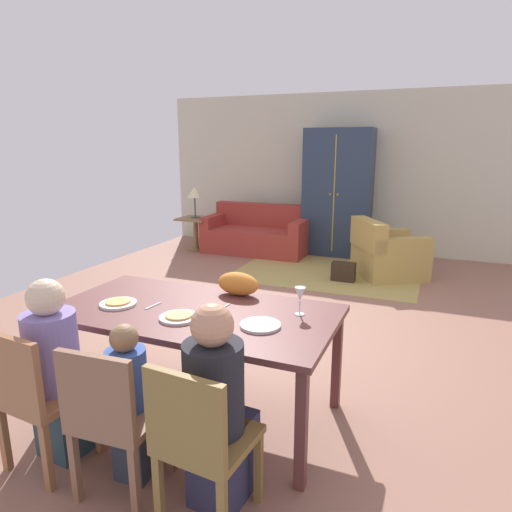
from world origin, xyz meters
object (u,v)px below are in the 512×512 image
object	(u,v)px
dining_table	(194,319)
dining_chair_child	(112,413)
cat	(238,284)
armoire	(338,193)
person_woman	(218,414)
person_child	(133,406)
handbag	(343,272)
plate_near_woman	(260,325)
person_man	(60,375)
dining_chair_woman	(200,438)
armchair	(386,254)
plate_near_child	(179,317)
wine_glass	(300,295)
side_table	(196,229)
table_lamp	(195,193)
couch	(257,235)
plate_near_man	(118,304)
dining_chair_man	(35,392)

from	to	relation	value
dining_table	dining_chair_child	size ratio (longest dim) A/B	2.18
cat	armoire	bearing A→B (deg)	96.20
dining_table	person_woman	size ratio (longest dim) A/B	1.71
person_child	handbag	distance (m)	4.21
plate_near_woman	person_man	size ratio (longest dim) A/B	0.23
dining_chair_woman	armchair	distance (m)	4.85
plate_near_child	person_child	size ratio (longest dim) A/B	0.27
plate_near_child	person_man	size ratio (longest dim) A/B	0.23
plate_near_child	handbag	world-z (taller)	plate_near_child
wine_glass	armchair	xyz separation A→B (m)	(0.13, 3.80, -0.57)
plate_near_child	side_table	distance (m)	5.26
wine_glass	armoire	bearing A→B (deg)	99.68
dining_chair_child	table_lamp	size ratio (longest dim) A/B	1.61
plate_near_woman	couch	size ratio (longest dim) A/B	0.14
dining_chair_woman	armchair	bearing A→B (deg)	86.46
armoire	table_lamp	xyz separation A→B (m)	(-2.38, -0.65, -0.04)
couch	armchair	world-z (taller)	same
couch	armchair	bearing A→B (deg)	-16.88
plate_near_man	handbag	xyz separation A→B (m)	(0.83, 3.63, -0.64)
plate_near_woman	handbag	distance (m)	3.67
plate_near_woman	table_lamp	xyz separation A→B (m)	(-3.05, 4.51, 0.24)
person_man	couch	bearing A→B (deg)	99.85
armchair	dining_chair_man	bearing A→B (deg)	-105.55
dining_table	plate_near_woman	world-z (taller)	plate_near_woman
plate_near_child	person_man	xyz separation A→B (m)	(-0.52, -0.50, -0.26)
plate_near_woman	wine_glass	world-z (taller)	wine_glass
plate_near_man	dining_chair_man	world-z (taller)	dining_chair_man
dining_chair_man	table_lamp	xyz separation A→B (m)	(-2.00, 5.26, 0.52)
couch	handbag	distance (m)	2.11
dining_table	cat	xyz separation A→B (m)	(0.15, 0.39, 0.15)
person_child	dining_chair_man	bearing A→B (deg)	-162.16
plate_near_woman	armchair	xyz separation A→B (m)	(0.29, 4.08, -0.45)
dining_table	plate_near_woman	xyz separation A→B (m)	(0.52, -0.10, 0.08)
couch	table_lamp	distance (m)	1.32
dining_chair_man	armoire	xyz separation A→B (m)	(0.38, 5.91, 0.56)
person_woman	cat	bearing A→B (deg)	109.42
dining_table	plate_near_child	distance (m)	0.20
dining_chair_child	table_lamp	world-z (taller)	table_lamp
dining_chair_child	wine_glass	bearing A→B (deg)	56.61
plate_near_man	dining_chair_woman	size ratio (longest dim) A/B	0.29
dining_chair_man	table_lamp	size ratio (longest dim) A/B	1.61
plate_near_woman	cat	bearing A→B (deg)	127.25
plate_near_woman	person_woman	size ratio (longest dim) A/B	0.23
table_lamp	plate_near_woman	bearing A→B (deg)	-55.93
person_man	person_child	distance (m)	0.52
dining_chair_woman	table_lamp	size ratio (longest dim) A/B	1.61
wine_glass	armchair	bearing A→B (deg)	88.03
cat	table_lamp	size ratio (longest dim) A/B	0.59
armchair	table_lamp	distance (m)	3.44
couch	table_lamp	size ratio (longest dim) A/B	3.30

